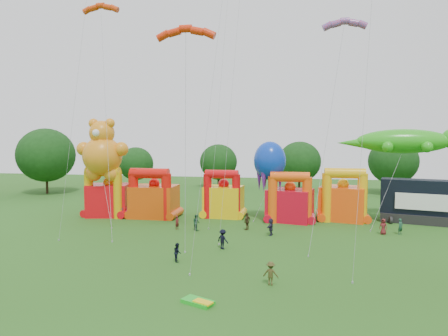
% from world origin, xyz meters
% --- Properties ---
extents(ground, '(160.00, 160.00, 0.00)m').
position_xyz_m(ground, '(0.00, 0.00, 0.00)').
color(ground, '#254C15').
rests_on(ground, ground).
extents(tree_ring, '(124.86, 126.98, 12.07)m').
position_xyz_m(tree_ring, '(-1.19, 0.62, 6.26)').
color(tree_ring, '#352314').
rests_on(tree_ring, ground).
extents(bouncy_castle_0, '(5.88, 5.08, 6.56)m').
position_xyz_m(bouncy_castle_0, '(-16.83, 25.94, 2.49)').
color(bouncy_castle_0, red).
rests_on(bouncy_castle_0, ground).
extents(bouncy_castle_1, '(5.70, 4.59, 6.49)m').
position_xyz_m(bouncy_castle_1, '(-10.59, 26.22, 2.45)').
color(bouncy_castle_1, '#D1430B').
rests_on(bouncy_castle_1, ground).
extents(bouncy_castle_2, '(5.02, 4.14, 6.25)m').
position_xyz_m(bouncy_castle_2, '(-1.73, 28.07, 2.38)').
color(bouncy_castle_2, yellow).
rests_on(bouncy_castle_2, ground).
extents(bouncy_castle_3, '(6.03, 5.25, 6.23)m').
position_xyz_m(bouncy_castle_3, '(6.84, 26.87, 2.37)').
color(bouncy_castle_3, red).
rests_on(bouncy_castle_3, ground).
extents(bouncy_castle_4, '(6.24, 5.45, 6.64)m').
position_xyz_m(bouncy_castle_4, '(13.36, 28.67, 2.51)').
color(bouncy_castle_4, '#F84A0D').
rests_on(bouncy_castle_4, ground).
extents(stage_trailer, '(8.80, 5.06, 5.29)m').
position_xyz_m(stage_trailer, '(22.13, 29.03, 2.55)').
color(stage_trailer, black).
rests_on(stage_trailer, ground).
extents(teddy_bear_kite, '(7.36, 8.05, 12.85)m').
position_xyz_m(teddy_bear_kite, '(-16.04, 23.60, 6.10)').
color(teddy_bear_kite, orange).
rests_on(teddy_bear_kite, ground).
extents(gecko_kite, '(15.03, 10.67, 11.55)m').
position_xyz_m(gecko_kite, '(19.03, 28.34, 6.01)').
color(gecko_kite, green).
rests_on(gecko_kite, ground).
extents(octopus_kite, '(4.00, 4.00, 9.95)m').
position_xyz_m(octopus_kite, '(4.17, 27.14, 6.35)').
color(octopus_kite, '#0C33B4').
rests_on(octopus_kite, ground).
extents(parafoil_kites, '(32.44, 12.57, 27.24)m').
position_xyz_m(parafoil_kites, '(-5.80, 17.76, 12.53)').
color(parafoil_kites, red).
rests_on(parafoil_kites, ground).
extents(diamond_kites, '(29.99, 21.64, 38.49)m').
position_xyz_m(diamond_kites, '(-1.01, 15.86, 16.63)').
color(diamond_kites, '#F1450B').
rests_on(diamond_kites, ground).
extents(folded_kite_bundle, '(2.23, 1.71, 0.31)m').
position_xyz_m(folded_kite_bundle, '(1.77, 0.87, 0.14)').
color(folded_kite_bundle, green).
rests_on(folded_kite_bundle, ground).
extents(spectator_0, '(1.06, 0.80, 1.96)m').
position_xyz_m(spectator_0, '(-14.51, 24.71, 0.98)').
color(spectator_0, '#222239').
rests_on(spectator_0, ground).
extents(spectator_1, '(0.60, 0.68, 1.56)m').
position_xyz_m(spectator_1, '(-5.52, 20.08, 0.78)').
color(spectator_1, '#5A1A19').
rests_on(spectator_1, ground).
extents(spectator_2, '(1.10, 1.10, 1.80)m').
position_xyz_m(spectator_2, '(-3.29, 20.04, 0.90)').
color(spectator_2, '#19402A').
rests_on(spectator_2, ground).
extents(spectator_3, '(1.38, 1.20, 1.85)m').
position_xyz_m(spectator_3, '(0.99, 13.22, 0.92)').
color(spectator_3, black).
rests_on(spectator_3, ground).
extents(spectator_4, '(0.95, 1.22, 1.93)m').
position_xyz_m(spectator_4, '(2.25, 21.27, 0.97)').
color(spectator_4, '#3E3018').
rests_on(spectator_4, ground).
extents(spectator_5, '(0.76, 1.74, 1.82)m').
position_xyz_m(spectator_5, '(5.02, 19.25, 0.91)').
color(spectator_5, '#28233B').
rests_on(spectator_5, ground).
extents(spectator_6, '(0.99, 0.90, 1.69)m').
position_xyz_m(spectator_6, '(16.80, 21.84, 0.85)').
color(spectator_6, maroon).
rests_on(spectator_6, ground).
extents(spectator_7, '(0.74, 0.71, 1.71)m').
position_xyz_m(spectator_7, '(18.61, 22.19, 0.85)').
color(spectator_7, '#1C4835').
rests_on(spectator_7, ground).
extents(spectator_8, '(0.84, 0.93, 1.56)m').
position_xyz_m(spectator_8, '(-2.04, 8.86, 0.78)').
color(spectator_8, black).
rests_on(spectator_8, ground).
extents(spectator_9, '(1.16, 0.76, 1.68)m').
position_xyz_m(spectator_9, '(5.97, 4.89, 0.84)').
color(spectator_9, '#3E3919').
rests_on(spectator_9, ground).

